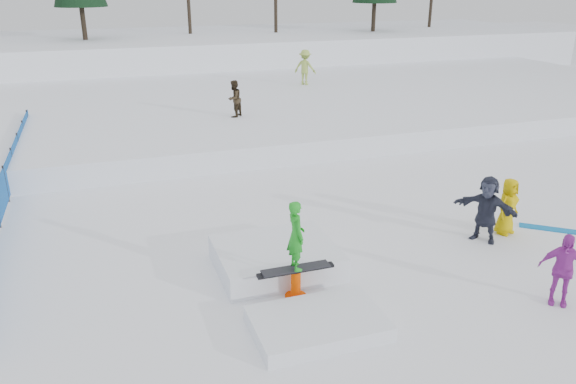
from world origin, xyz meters
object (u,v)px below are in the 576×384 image
object	(u,v)px
safety_fence	(6,184)
jib_rail_feature	(287,271)
walker_olive	(234,99)
spectator_dark	(486,209)
spectator_yellow	(508,206)
walker_ygreen	(305,67)
spectator_purple	(562,269)

from	to	relation	value
safety_fence	jib_rail_feature	xyz separation A→B (m)	(6.13, -7.05, -0.25)
safety_fence	walker_olive	world-z (taller)	walker_olive
safety_fence	spectator_dark	bearing A→B (deg)	-30.02
walker_olive	spectator_yellow	xyz separation A→B (m)	(4.22, -11.38, -0.81)
walker_ygreen	spectator_purple	size ratio (longest dim) A/B	1.19
spectator_yellow	spectator_dark	xyz separation A→B (m)	(-0.78, -0.18, 0.10)
safety_fence	spectator_purple	distance (m)	14.53
walker_olive	spectator_dark	xyz separation A→B (m)	(3.44, -11.55, -0.70)
spectator_purple	spectator_yellow	xyz separation A→B (m)	(1.20, 3.07, -0.03)
jib_rail_feature	spectator_dark	bearing A→B (deg)	4.92
spectator_purple	spectator_yellow	bearing A→B (deg)	109.20
safety_fence	walker_olive	size ratio (longest dim) A/B	10.85
spectator_purple	spectator_yellow	world-z (taller)	spectator_purple
spectator_yellow	jib_rail_feature	distance (m)	6.12
spectator_dark	jib_rail_feature	distance (m)	5.34
spectator_yellow	jib_rail_feature	xyz separation A→B (m)	(-6.07, -0.63, -0.43)
walker_ygreen	spectator_dark	size ratio (longest dim) A/B	1.08
walker_olive	jib_rail_feature	world-z (taller)	walker_olive
walker_ygreen	jib_rail_feature	size ratio (longest dim) A/B	0.41
walker_ygreen	walker_olive	bearing A→B (deg)	88.91
walker_ygreen	spectator_yellow	xyz separation A→B (m)	(-1.06, -17.32, -0.97)
walker_olive	jib_rail_feature	bearing A→B (deg)	37.07
safety_fence	spectator_yellow	xyz separation A→B (m)	(12.20, -6.42, 0.18)
walker_ygreen	spectator_purple	world-z (taller)	walker_ygreen
safety_fence	spectator_yellow	size ratio (longest dim) A/B	10.93
safety_fence	jib_rail_feature	world-z (taller)	jib_rail_feature
walker_ygreen	spectator_purple	xyz separation A→B (m)	(-2.26, -20.39, -0.94)
walker_olive	spectator_yellow	bearing A→B (deg)	66.19
spectator_purple	spectator_dark	world-z (taller)	spectator_dark
walker_ygreen	spectator_dark	xyz separation A→B (m)	(-1.84, -17.50, -0.87)
spectator_dark	spectator_yellow	bearing A→B (deg)	68.20
safety_fence	spectator_purple	size ratio (longest dim) A/B	10.56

